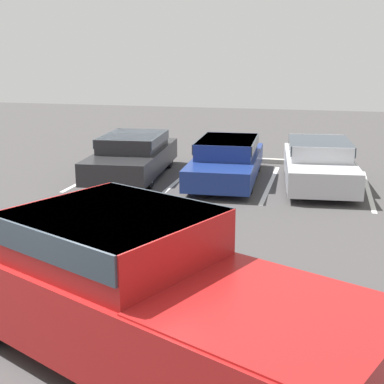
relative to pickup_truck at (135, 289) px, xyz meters
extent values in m
plane|color=#423F3F|center=(-0.73, -0.37, -0.90)|extent=(60.00, 60.00, 0.00)
cube|color=white|center=(-4.59, 9.23, -0.89)|extent=(0.12, 4.56, 0.01)
cube|color=white|center=(-1.97, 9.23, -0.89)|extent=(0.12, 4.56, 0.01)
cube|color=white|center=(0.65, 9.23, -0.89)|extent=(0.12, 4.56, 0.01)
cube|color=white|center=(3.27, 9.23, -0.89)|extent=(0.12, 4.56, 0.01)
cube|color=#A51919|center=(-0.02, 0.01, -0.16)|extent=(6.26, 4.33, 0.95)
cube|color=#A51919|center=(-0.29, 0.13, 0.60)|extent=(2.73, 2.62, 0.58)
cube|color=#2D3842|center=(-0.29, 0.13, 0.73)|extent=(2.72, 2.65, 0.32)
cube|color=#A51919|center=(1.68, -0.76, 0.27)|extent=(2.82, 2.72, 0.14)
cylinder|color=black|center=(1.95, 0.05, -0.46)|extent=(0.92, 0.66, 0.86)
cylinder|color=#ADADB2|center=(1.95, 0.05, -0.46)|extent=(0.57, 0.51, 0.47)
cylinder|color=black|center=(-1.29, 1.52, -0.46)|extent=(0.92, 0.66, 0.86)
cylinder|color=#ADADB2|center=(-1.29, 1.52, -0.46)|extent=(0.57, 0.51, 0.47)
cube|color=#232326|center=(-3.41, 9.23, -0.40)|extent=(2.20, 4.73, 0.62)
cube|color=#232326|center=(-3.42, 9.32, 0.12)|extent=(1.80, 2.52, 0.44)
cube|color=#2D3842|center=(-3.42, 9.32, 0.21)|extent=(1.86, 2.48, 0.26)
cylinder|color=black|center=(-2.52, 7.97, -0.56)|extent=(0.28, 0.69, 0.67)
cylinder|color=#ADADB2|center=(-2.52, 7.97, -0.56)|extent=(0.26, 0.39, 0.37)
cylinder|color=black|center=(-4.07, 7.83, -0.56)|extent=(0.28, 0.69, 0.67)
cylinder|color=#ADADB2|center=(-4.07, 7.83, -0.56)|extent=(0.26, 0.39, 0.37)
cylinder|color=black|center=(-2.75, 10.62, -0.56)|extent=(0.28, 0.69, 0.67)
cylinder|color=#ADADB2|center=(-2.75, 10.62, -0.56)|extent=(0.26, 0.39, 0.37)
cylinder|color=black|center=(-4.31, 10.49, -0.56)|extent=(0.28, 0.69, 0.67)
cylinder|color=#ADADB2|center=(-4.31, 10.49, -0.56)|extent=(0.26, 0.39, 0.37)
cube|color=navy|center=(-0.62, 9.35, -0.45)|extent=(1.98, 4.78, 0.56)
cube|color=navy|center=(-0.62, 9.44, 0.07)|extent=(1.66, 2.52, 0.46)
cube|color=#2D3842|center=(-0.62, 9.44, 0.16)|extent=(1.73, 2.47, 0.28)
cylinder|color=black|center=(0.19, 8.03, -0.58)|extent=(0.27, 0.63, 0.62)
cylinder|color=#ADADB2|center=(0.19, 8.03, -0.58)|extent=(0.27, 0.35, 0.34)
cylinder|color=black|center=(-1.29, 7.95, -0.58)|extent=(0.27, 0.63, 0.62)
cylinder|color=#ADADB2|center=(-1.29, 7.95, -0.58)|extent=(0.27, 0.35, 0.34)
cylinder|color=black|center=(0.05, 10.74, -0.58)|extent=(0.27, 0.63, 0.62)
cylinder|color=#ADADB2|center=(0.05, 10.74, -0.58)|extent=(0.27, 0.35, 0.34)
cylinder|color=black|center=(-1.43, 10.67, -0.58)|extent=(0.27, 0.63, 0.62)
cylinder|color=#ADADB2|center=(-1.43, 10.67, -0.58)|extent=(0.27, 0.35, 0.34)
cube|color=#B7BABF|center=(1.93, 9.40, -0.41)|extent=(2.19, 4.56, 0.63)
cube|color=#B7BABF|center=(1.92, 9.49, 0.12)|extent=(1.78, 2.44, 0.44)
cube|color=#2D3842|center=(1.92, 9.49, 0.21)|extent=(1.84, 2.40, 0.26)
cylinder|color=black|center=(2.81, 8.20, -0.58)|extent=(0.29, 0.65, 0.63)
cylinder|color=#ADADB2|center=(2.81, 8.20, -0.58)|extent=(0.28, 0.37, 0.34)
cylinder|color=black|center=(1.31, 8.05, -0.58)|extent=(0.29, 0.65, 0.63)
cylinder|color=#ADADB2|center=(1.31, 8.05, -0.58)|extent=(0.28, 0.37, 0.34)
cylinder|color=black|center=(2.56, 10.75, -0.58)|extent=(0.29, 0.65, 0.63)
cylinder|color=#ADADB2|center=(2.56, 10.75, -0.58)|extent=(0.28, 0.37, 0.34)
cylinder|color=black|center=(1.06, 10.60, -0.58)|extent=(0.29, 0.65, 0.63)
cylinder|color=#ADADB2|center=(1.06, 10.60, -0.58)|extent=(0.28, 0.37, 0.34)
cube|color=#B7B2A8|center=(0.06, 12.16, -0.83)|extent=(1.78, 0.20, 0.14)
camera|label=1|loc=(2.03, -5.40, 2.68)|focal=50.00mm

